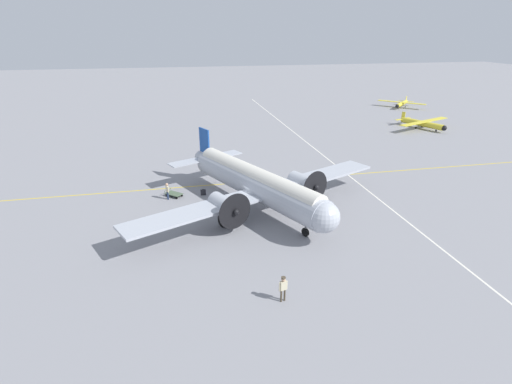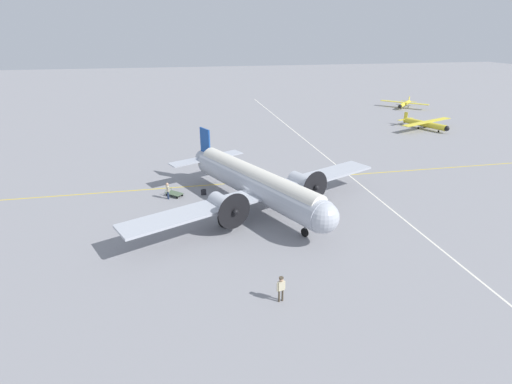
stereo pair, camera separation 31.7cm
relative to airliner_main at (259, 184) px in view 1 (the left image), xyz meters
The scene contains 10 objects.
ground_plane 2.53m from the airliner_main, 65.20° to the right, with size 300.00×300.00×0.00m, color gray.
apron_line_eastwest 7.62m from the airliner_main, 88.65° to the right, with size 120.00×0.16×0.01m.
apron_line_northsouth 12.08m from the airliner_main, behind, with size 0.16×120.00×0.01m.
airliner_main is the anchor object (origin of this frame).
crew_foreground 13.07m from the airliner_main, 83.87° to the left, with size 0.56×0.34×1.68m.
passenger_boarding 9.16m from the airliner_main, 28.42° to the right, with size 0.31×0.53×1.64m.
suitcase_near_door 6.85m from the airliner_main, 45.47° to the right, with size 0.51×0.14×0.62m.
baggage_cart 9.12m from the airliner_main, 33.52° to the right, with size 1.83×1.81×0.56m.
light_aircraft_distant 59.02m from the airliner_main, 132.64° to the right, with size 7.50×7.65×1.88m.
light_aircraft_taxiing 41.76m from the airliner_main, 142.56° to the right, with size 10.89×8.42×2.14m.
Camera 1 is at (6.92, 32.16, 15.09)m, focal length 28.00 mm.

